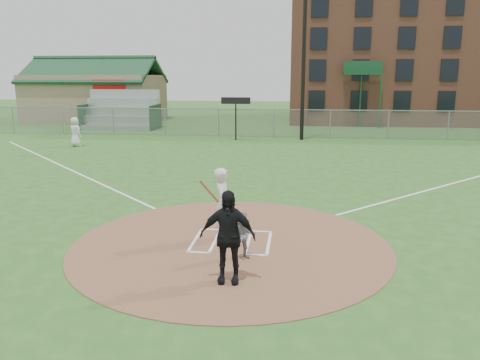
# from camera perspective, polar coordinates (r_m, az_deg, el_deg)

# --- Properties ---
(ground) EXTENTS (140.00, 140.00, 0.00)m
(ground) POSITION_cam_1_polar(r_m,az_deg,el_deg) (12.55, -1.11, -7.80)
(ground) COLOR #2B5D1F
(ground) RESTS_ON ground
(dirt_circle) EXTENTS (8.40, 8.40, 0.02)m
(dirt_circle) POSITION_cam_1_polar(r_m,az_deg,el_deg) (12.55, -1.11, -7.76)
(dirt_circle) COLOR brown
(dirt_circle) RESTS_ON ground
(home_plate) EXTENTS (0.48, 0.48, 0.03)m
(home_plate) POSITION_cam_1_polar(r_m,az_deg,el_deg) (12.45, -1.72, -7.82)
(home_plate) COLOR silver
(home_plate) RESTS_ON dirt_circle
(foul_line_first) EXTENTS (17.04, 17.04, 0.01)m
(foul_line_first) POSITION_cam_1_polar(r_m,az_deg,el_deg) (22.34, 25.95, 0.06)
(foul_line_first) COLOR white
(foul_line_first) RESTS_ON ground
(foul_line_third) EXTENTS (17.04, 17.04, 0.01)m
(foul_line_third) POSITION_cam_1_polar(r_m,az_deg,el_deg) (23.64, -20.02, 1.21)
(foul_line_third) COLOR white
(foul_line_third) RESTS_ON ground
(catcher) EXTENTS (0.65, 0.55, 1.18)m
(catcher) POSITION_cam_1_polar(r_m,az_deg,el_deg) (11.34, 0.42, -6.80)
(catcher) COLOR gray
(catcher) RESTS_ON dirt_circle
(umpire) EXTENTS (1.20, 0.52, 2.04)m
(umpire) POSITION_cam_1_polar(r_m,az_deg,el_deg) (10.00, -1.52, -6.91)
(umpire) COLOR black
(umpire) RESTS_ON dirt_circle
(ondeck_player) EXTENTS (1.07, 0.96, 1.83)m
(ondeck_player) POSITION_cam_1_polar(r_m,az_deg,el_deg) (31.19, -19.44, 5.55)
(ondeck_player) COLOR silver
(ondeck_player) RESTS_ON ground
(batters_boxes) EXTENTS (2.08, 1.88, 0.01)m
(batters_boxes) POSITION_cam_1_polar(r_m,az_deg,el_deg) (12.68, -1.02, -7.46)
(batters_boxes) COLOR white
(batters_boxes) RESTS_ON dirt_circle
(batter_at_plate) EXTENTS (0.79, 0.99, 1.97)m
(batter_at_plate) POSITION_cam_1_polar(r_m,az_deg,el_deg) (12.57, -2.07, -2.95)
(batter_at_plate) COLOR silver
(batter_at_plate) RESTS_ON dirt_circle
(outfield_fence) EXTENTS (56.08, 0.08, 2.03)m
(outfield_fence) POSITION_cam_1_polar(r_m,az_deg,el_deg) (33.85, 4.11, 6.92)
(outfield_fence) COLOR slate
(outfield_fence) RESTS_ON ground
(bleachers) EXTENTS (6.08, 3.20, 3.20)m
(bleachers) POSITION_cam_1_polar(r_m,az_deg,el_deg) (40.68, -14.37, 8.33)
(bleachers) COLOR #B7BABF
(bleachers) RESTS_ON ground
(clubhouse) EXTENTS (12.20, 8.71, 6.23)m
(clubhouse) POSITION_cam_1_polar(r_m,az_deg,el_deg) (48.81, -17.08, 9.77)
(clubhouse) COLOR tan
(clubhouse) RESTS_ON ground
(brick_warehouse) EXTENTS (30.00, 17.17, 15.00)m
(brick_warehouse) POSITION_cam_1_polar(r_m,az_deg,el_deg) (51.73, 23.88, 15.07)
(brick_warehouse) COLOR #9D5943
(brick_warehouse) RESTS_ON ground
(light_pole) EXTENTS (1.20, 0.30, 12.22)m
(light_pole) POSITION_cam_1_polar(r_m,az_deg,el_deg) (32.72, 7.83, 16.45)
(light_pole) COLOR black
(light_pole) RESTS_ON ground
(scoreboard_sign) EXTENTS (2.00, 0.10, 2.93)m
(scoreboard_sign) POSITION_cam_1_polar(r_m,az_deg,el_deg) (32.17, -0.52, 9.10)
(scoreboard_sign) COLOR black
(scoreboard_sign) RESTS_ON ground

